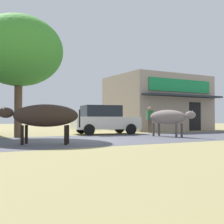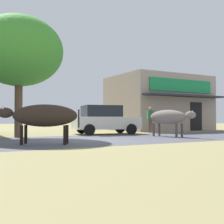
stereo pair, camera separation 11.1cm
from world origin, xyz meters
name	(u,v)px [view 2 (the right image)]	position (x,y,z in m)	size (l,w,h in m)	color
ground	(75,140)	(0.00, 0.00, 0.00)	(80.00, 80.00, 0.00)	#928756
asphalt_road	(75,140)	(0.00, 0.00, 0.00)	(72.00, 6.13, 0.00)	#4C4D56
storefront_right_club	(158,104)	(10.03, 7.39, 2.10)	(7.09, 6.30, 4.19)	#A49285
roadside_tree	(19,51)	(-1.68, 3.08, 4.13)	(4.23, 4.23, 5.84)	brown
parked_hatchback_car	(104,119)	(3.25, 3.64, 0.84)	(3.99, 2.48, 1.64)	silver
cow_near_brown	(43,116)	(-1.70, -1.28, 0.99)	(2.70, 1.76, 1.39)	#2F241D
cow_far_dark	(169,117)	(4.92, -0.03, 0.96)	(1.11, 2.70, 1.33)	slate
pedestrian_by_shop	(150,117)	(6.53, 3.67, 0.96)	(0.45, 0.61, 1.64)	brown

